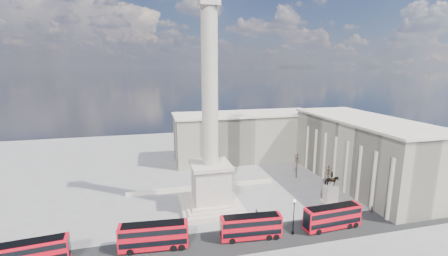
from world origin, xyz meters
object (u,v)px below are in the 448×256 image
Objects in this scene: red_bus_c at (331,216)px; red_bus_e at (31,254)px; red_bus_b at (251,227)px; pedestrian_walking at (343,213)px; red_bus_d at (333,217)px; pedestrian_standing at (371,209)px; equestrian_statue at (331,192)px; nelsons_column at (210,155)px; red_bus_a at (154,236)px; pedestrian_crossing at (257,212)px; victorian_lamp at (294,214)px.

red_bus_c is 55.45m from red_bus_e.
red_bus_b reaches higher than red_bus_c.
red_bus_d is at bearing -175.30° from pedestrian_walking.
red_bus_c is 12.84m from pedestrian_standing.
equestrian_statue is at bearing 27.74° from red_bus_b.
equestrian_statue reaches higher than red_bus_b.
nelsons_column is 4.26× the size of red_bus_e.
red_bus_e is (-19.71, -0.28, -0.17)m from red_bus_a.
pedestrian_walking is 7.45m from pedestrian_standing.
pedestrian_walking is at bearing -3.14° from red_bus_e.
pedestrian_crossing is at bearing 143.43° from red_bus_d.
nelsons_column is at bearing 142.10° from red_bus_d.
victorian_lamp is at bearing -7.22° from red_bus_e.
pedestrian_standing is at bearing 13.57° from red_bus_d.
red_bus_d is 1.04× the size of red_bus_e.
nelsons_column is 18.79m from red_bus_b.
equestrian_statue reaches higher than pedestrian_walking.
red_bus_b reaches higher than pedestrian_standing.
equestrian_statue is (61.78, 9.53, 0.32)m from red_bus_e.
pedestrian_standing is (48.16, 2.32, -1.83)m from red_bus_a.
red_bus_e is 1.46× the size of equestrian_statue.
red_bus_d reaches higher than red_bus_c.
pedestrian_crossing is at bearing -49.78° from pedestrian_standing.
pedestrian_crossing is (4.10, 8.18, -1.67)m from red_bus_b.
red_bus_c is 1.04m from red_bus_d.
red_bus_b is 1.49× the size of equestrian_statue.
equestrian_statue is (6.33, 9.82, 0.48)m from red_bus_c.
red_bus_d is at bearing -121.46° from equestrian_statue.
equestrian_statue is 20.02m from pedestrian_crossing.
victorian_lamp is (46.41, -1.32, 1.89)m from red_bus_e.
equestrian_statue reaches higher than victorian_lamp.
pedestrian_walking is at bearing 32.97° from red_bus_d.
pedestrian_crossing is (-18.46, 4.83, -0.08)m from pedestrian_walking.
victorian_lamp reaches higher than red_bus_b.
red_bus_a is 1.69× the size of victorian_lamp.
equestrian_statue is 9.44m from pedestrian_standing.
red_bus_e is at bearing -179.96° from red_bus_c.
equestrian_statue is 5.10× the size of pedestrian_standing.
red_bus_c is at bearing 3.83° from red_bus_a.
nelsons_column is 32.12m from pedestrian_walking.
red_bus_b is (18.15, -1.03, -0.11)m from red_bus_a.
red_bus_a is at bearing -178.76° from red_bus_b.
victorian_lamp is 4.70× the size of pedestrian_standing.
nelsons_column is 4.08× the size of red_bus_d.
red_bus_c is at bearing -32.58° from nelsons_column.
red_bus_e reaches higher than red_bus_c.
red_bus_c is 5.91m from pedestrian_walking.
equestrian_statue is at bearing 17.15° from red_bus_a.
red_bus_e is 62.51m from equestrian_statue.
red_bus_b is at bearing 176.23° from victorian_lamp.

